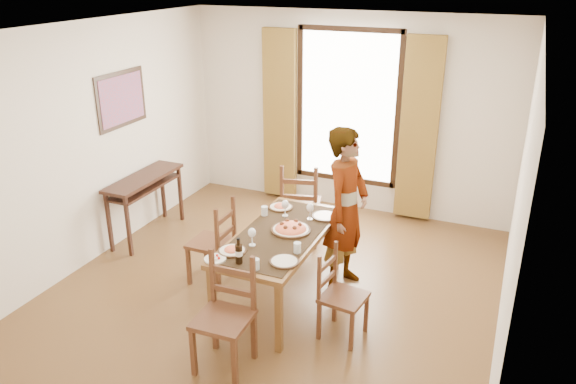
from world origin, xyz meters
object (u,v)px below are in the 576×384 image
at_px(dining_table, 280,239).
at_px(man, 346,210).
at_px(pasta_platter, 291,226).
at_px(console_table, 144,185).

xyz_separation_m(dining_table, man, (0.51, 0.53, 0.20)).
distance_m(man, pasta_platter, 0.63).
height_order(console_table, pasta_platter, pasta_platter).
height_order(console_table, dining_table, console_table).
bearing_deg(console_table, man, -3.44).
bearing_deg(pasta_platter, dining_table, -134.40).
xyz_separation_m(console_table, dining_table, (2.16, -0.69, -0.00)).
bearing_deg(dining_table, pasta_platter, 45.60).
bearing_deg(dining_table, man, 45.95).
relative_size(console_table, man, 0.68).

